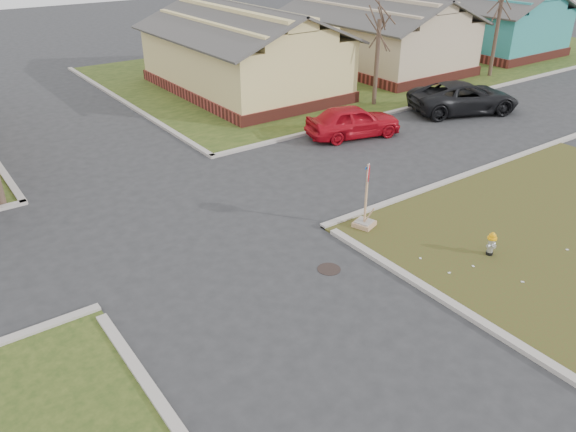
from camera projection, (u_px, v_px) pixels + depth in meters
ground at (251, 288)px, 14.55m from camera, size 120.00×120.00×0.00m
verge_far_right at (380, 59)px, 38.85m from camera, size 37.00×19.00×0.05m
curbs at (168, 215)px, 18.15m from camera, size 80.00×40.00×0.12m
manhole at (329, 269)px, 15.33m from camera, size 0.64×0.64×0.01m
side_house_yellow at (243, 51)px, 30.57m from camera, size 7.60×11.60×4.70m
side_house_tan at (376, 32)px, 35.74m from camera, size 7.60×11.60×4.70m
side_house_teal at (476, 18)px, 40.91m from camera, size 7.60×11.60×4.70m
tree_mid_right at (377, 63)px, 28.12m from camera, size 0.22×0.22×4.20m
tree_far_right at (496, 35)px, 33.38m from camera, size 0.22×0.22×4.76m
fire_hydrant at (491, 242)px, 15.74m from camera, size 0.27×0.27×0.71m
stop_sign at (365, 213)px, 17.20m from camera, size 0.60×0.58×2.10m
red_sedan at (353, 121)px, 24.49m from camera, size 4.47×2.66×1.42m
dark_pickup at (464, 97)px, 27.66m from camera, size 5.93×4.32×1.50m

